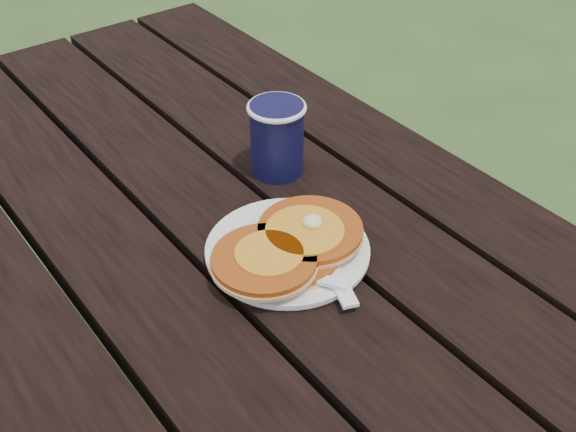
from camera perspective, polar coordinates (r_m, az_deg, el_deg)
plate at (r=0.93m, az=-0.04°, el=-2.77°), size 0.26×0.26×0.01m
pancake_stack at (r=0.91m, az=0.12°, el=-2.38°), size 0.21×0.14×0.04m
knife at (r=0.91m, az=3.06°, el=-3.31°), size 0.08×0.18×0.00m
fork at (r=0.88m, az=1.29°, el=-4.68°), size 0.11×0.15×0.01m
coffee_cup at (r=1.05m, az=-0.88°, el=6.45°), size 0.09×0.09×0.11m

